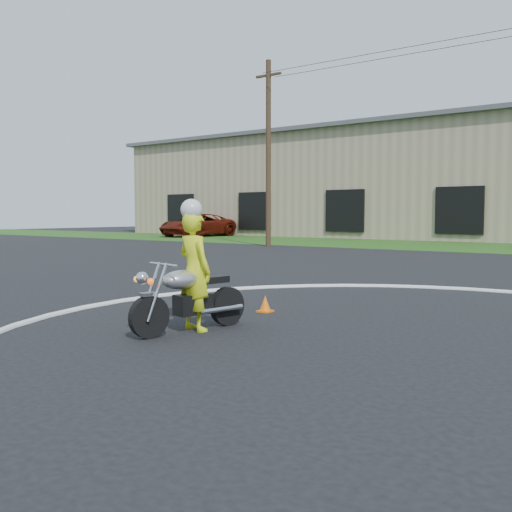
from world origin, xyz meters
The scene contains 5 objects.
ground centered at (0.00, 0.00, 0.00)m, with size 120.00×120.00×0.00m, color black.
primary_motorcycle centered at (-2.93, 1.67, 0.52)m, with size 0.82×2.02×1.07m.
rider_primary_grp centered at (-2.93, 1.80, 0.96)m, with size 0.73×0.56×1.99m.
pickup_grp centered at (-27.33, 28.90, 0.90)m, with size 3.38×6.64×1.80m.
warehouse centered at (-18.00, 39.99, 4.16)m, with size 41.00×17.00×8.30m.
Camera 1 is at (2.87, -4.55, 1.76)m, focal length 40.00 mm.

